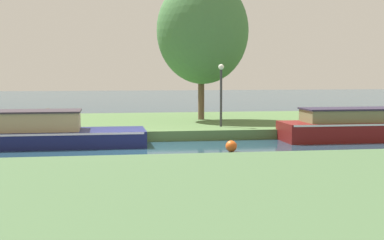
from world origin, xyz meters
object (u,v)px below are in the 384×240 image
object	(u,v)px
willow_tree_left	(203,31)
lamp_post	(221,87)
maroon_narrowboat	(364,126)
mooring_post_near	(48,120)
channel_buoy	(231,146)

from	to	relation	value
willow_tree_left	lamp_post	world-z (taller)	willow_tree_left
maroon_narrowboat	mooring_post_near	xyz separation A→B (m)	(-12.40, 1.49, 0.28)
willow_tree_left	lamp_post	distance (m)	4.14
mooring_post_near	channel_buoy	world-z (taller)	mooring_post_near
maroon_narrowboat	lamp_post	size ratio (longest dim) A/B	2.53
willow_tree_left	mooring_post_near	bearing A→B (deg)	-149.36
maroon_narrowboat	channel_buoy	xyz separation A→B (m)	(-5.99, -2.40, -0.37)
maroon_narrowboat	channel_buoy	bearing A→B (deg)	-158.15
maroon_narrowboat	willow_tree_left	xyz separation A→B (m)	(-5.56, 5.55, 4.08)
channel_buoy	willow_tree_left	bearing A→B (deg)	86.89
willow_tree_left	channel_buoy	world-z (taller)	willow_tree_left
willow_tree_left	lamp_post	bearing A→B (deg)	-86.39
willow_tree_left	lamp_post	size ratio (longest dim) A/B	2.57
channel_buoy	maroon_narrowboat	bearing A→B (deg)	21.85
willow_tree_left	mooring_post_near	world-z (taller)	willow_tree_left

